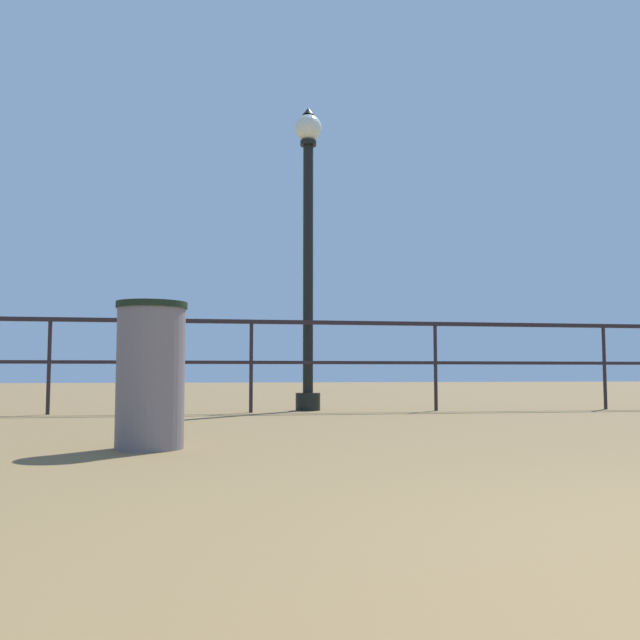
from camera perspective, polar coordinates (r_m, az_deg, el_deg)
pier_railing at (r=8.31m, az=2.15°, el=-2.04°), size 20.83×0.05×1.11m
lamppost_center at (r=8.73m, az=-1.01°, el=7.11°), size 0.35×0.35×3.92m
trash_bin at (r=4.44m, az=-14.11°, el=-4.50°), size 0.45×0.45×0.93m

